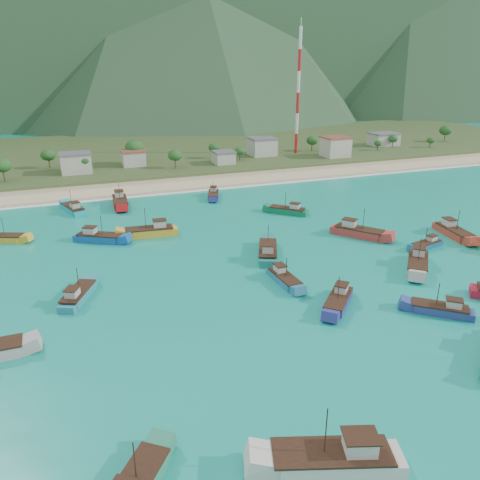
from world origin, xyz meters
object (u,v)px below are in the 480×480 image
object	(u,v)px
boat_10	(120,202)
boat_12	(338,301)
boat_22	(213,195)
boat_6	(284,279)
boat_16	(2,239)
boat_23	(417,264)
boat_2	(268,253)
boat_27	(78,296)
boat_17	(453,232)
boat_5	(441,310)
boat_14	(427,245)
boat_1	(358,232)
boat_28	(99,238)
boat_15	(334,460)
radio_tower	(298,93)
boat_25	(150,232)
boat_29	(288,211)
boat_9	(73,209)

from	to	relation	value
boat_10	boat_12	bearing A→B (deg)	113.40
boat_10	boat_22	xyz separation A→B (m)	(26.07, -1.07, -0.27)
boat_6	boat_16	size ratio (longest dim) A/B	0.91
boat_12	boat_23	distance (m)	22.78
boat_2	boat_27	size ratio (longest dim) A/B	1.20
boat_17	boat_27	bearing A→B (deg)	10.58
boat_16	boat_12	bearing A→B (deg)	69.15
boat_5	boat_14	distance (m)	28.95
boat_5	boat_27	size ratio (longest dim) A/B	0.90
boat_1	boat_2	world-z (taller)	boat_1
boat_28	boat_14	bearing A→B (deg)	97.02
boat_10	boat_15	world-z (taller)	boat_15
boat_12	radio_tower	bearing A→B (deg)	-69.63
boat_25	boat_28	size ratio (longest dim) A/B	1.11
radio_tower	boat_16	world-z (taller)	radio_tower
boat_12	boat_29	world-z (taller)	boat_29
boat_16	boat_23	xyz separation A→B (m)	(74.32, -42.83, 0.19)
boat_6	boat_12	size ratio (longest dim) A/B	1.02
boat_9	boat_10	bearing A→B (deg)	-7.91
radio_tower	boat_10	bearing A→B (deg)	-148.79
boat_14	boat_16	distance (m)	90.46
boat_9	boat_28	xyz separation A→B (m)	(4.49, -24.32, 0.02)
boat_16	boat_6	bearing A→B (deg)	73.32
boat_15	boat_29	size ratio (longest dim) A/B	1.43
boat_6	boat_23	distance (m)	26.27
boat_23	boat_25	bearing A→B (deg)	2.49
boat_6	boat_1	bearing A→B (deg)	-151.29
radio_tower	boat_5	bearing A→B (deg)	-107.05
boat_5	boat_2	bearing A→B (deg)	67.88
boat_17	boat_22	world-z (taller)	boat_17
boat_22	boat_10	bearing A→B (deg)	17.06
boat_16	boat_22	distance (m)	56.39
boat_2	boat_29	world-z (taller)	boat_2
boat_14	boat_28	distance (m)	69.50
boat_9	boat_27	bearing A→B (deg)	-108.52
radio_tower	boat_27	size ratio (longest dim) A/B	4.83
boat_1	boat_10	distance (m)	63.46
boat_6	boat_25	world-z (taller)	boat_25
boat_15	radio_tower	bearing A→B (deg)	-7.05
boat_22	boat_23	size ratio (longest dim) A/B	0.89
boat_29	boat_15	bearing A→B (deg)	-159.49
boat_14	boat_17	world-z (taller)	boat_17
boat_5	boat_23	world-z (taller)	boat_23
boat_1	boat_29	world-z (taller)	boat_1
boat_12	boat_2	bearing A→B (deg)	-39.62
radio_tower	boat_2	world-z (taller)	radio_tower
boat_12	boat_14	distance (m)	34.29
boat_2	boat_17	bearing A→B (deg)	19.22
boat_17	boat_23	size ratio (longest dim) A/B	1.08
boat_6	boat_10	bearing A→B (deg)	-72.83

